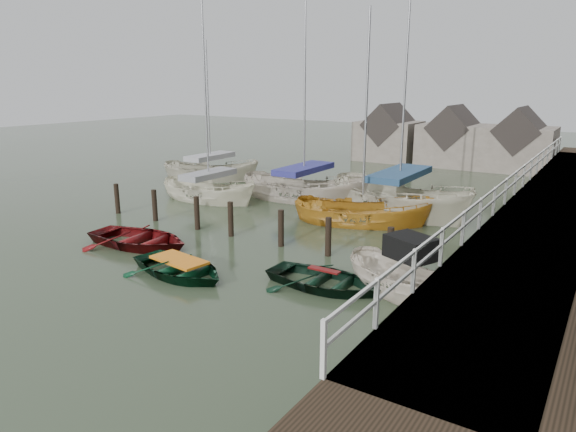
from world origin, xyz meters
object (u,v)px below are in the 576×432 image
Objects in this scene: motorboat at (406,293)px; sailboat_e at (211,178)px; sailboat_c at (362,223)px; sailboat_a at (209,199)px; rowboat_dkgreen at (324,287)px; rowboat_red at (140,246)px; sailboat_b at (304,199)px; sailboat_d at (398,211)px; rowboat_green at (180,275)px.

sailboat_e reaches higher than motorboat.
sailboat_c is 1.04× the size of sailboat_e.
sailboat_a reaches higher than motorboat.
motorboat is (2.31, 0.68, 0.09)m from rowboat_dkgreen.
rowboat_red is at bearing 92.28° from rowboat_dkgreen.
rowboat_red is 0.44× the size of sailboat_e.
sailboat_b is (4.06, 2.79, -0.01)m from sailboat_a.
sailboat_c is at bearing 16.73° from rowboat_dkgreen.
motorboat is at bearing -90.80° from rowboat_red.
rowboat_red is 0.36× the size of sailboat_b.
sailboat_a is (-10.70, 7.00, 0.07)m from rowboat_dkgreen.
rowboat_dkgreen is at bearing -94.22° from rowboat_red.
sailboat_a is 5.98m from sailboat_e.
sailboat_d reaches higher than rowboat_red.
motorboat is 0.46× the size of sailboat_c.
sailboat_b is at bearing 41.38° from sailboat_c.
rowboat_red is 0.38× the size of sailboat_a.
rowboat_red is at bearing -158.56° from sailboat_a.
sailboat_c reaches higher than rowboat_green.
rowboat_red is at bearing 168.59° from sailboat_d.
rowboat_green is 9.13m from sailboat_c.
sailboat_a reaches higher than rowboat_red.
sailboat_b is at bearing -56.17° from sailboat_a.
sailboat_c is at bearing -129.13° from sailboat_e.
motorboat is (10.06, 0.94, 0.09)m from rowboat_red.
sailboat_c is (-2.12, 7.23, 0.01)m from rowboat_dkgreen.
motorboat is at bearing -137.70° from sailboat_d.
sailboat_e is (-16.89, 10.86, -0.03)m from motorboat.
rowboat_dkgreen is 7.53m from sailboat_c.
rowboat_dkgreen is at bearing -150.93° from sailboat_b.
sailboat_e is at bearing 81.26° from motorboat.
rowboat_dkgreen is 10.10m from sailboat_d.
rowboat_dkgreen is at bearing -61.54° from rowboat_green.
motorboat is 0.40× the size of sailboat_b.
sailboat_b is 5.19m from sailboat_c.
sailboat_b reaches higher than rowboat_green.
rowboat_dkgreen is 0.31× the size of sailboat_b.
sailboat_b is 0.97× the size of sailboat_d.
rowboat_red is at bearing 168.56° from sailboat_b.
sailboat_e is at bearing 45.75° from rowboat_green.
rowboat_green is 0.38× the size of sailboat_e.
sailboat_c is at bearing -172.17° from sailboat_d.
sailboat_a is 8.58m from sailboat_c.
rowboat_red is 0.35× the size of sailboat_d.
rowboat_dkgreen is 2.41m from motorboat.
rowboat_green is at bearing 110.96° from rowboat_dkgreen.
motorboat is 0.48× the size of sailboat_e.
sailboat_c is at bearing -124.60° from sailboat_b.
sailboat_b is (-6.64, 9.78, 0.06)m from rowboat_dkgreen.
rowboat_green is at bearing -173.69° from sailboat_b.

